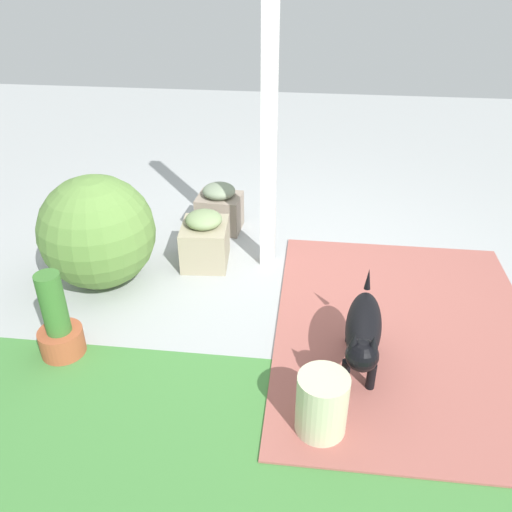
{
  "coord_description": "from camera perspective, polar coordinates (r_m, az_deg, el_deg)",
  "views": [
    {
      "loc": [
        -0.19,
        3.62,
        2.37
      ],
      "look_at": [
        0.22,
        0.17,
        0.28
      ],
      "focal_mm": 37.27,
      "sensor_mm": 36.0,
      "label": 1
    }
  ],
  "objects": [
    {
      "name": "dog",
      "position": [
        3.31,
        11.43,
        -7.93
      ],
      "size": [
        0.28,
        0.81,
        0.56
      ],
      "color": "black",
      "rests_on": "ground"
    },
    {
      "name": "ground_plane",
      "position": [
        4.33,
        3.2,
        -2.24
      ],
      "size": [
        12.0,
        12.0,
        0.0
      ],
      "primitive_type": "plane",
      "color": "#A4A8A8"
    },
    {
      "name": "round_shrub",
      "position": [
        4.23,
        -16.66,
        2.48
      ],
      "size": [
        0.88,
        0.88,
        0.88
      ],
      "primitive_type": "sphere",
      "color": "#5D863D",
      "rests_on": "ground"
    },
    {
      "name": "porch_pillar",
      "position": [
        4.02,
        1.44,
        14.61
      ],
      "size": [
        0.12,
        0.12,
        2.48
      ],
      "primitive_type": "cube",
      "color": "white",
      "rests_on": "ground"
    },
    {
      "name": "stone_planter_near",
      "position": [
        4.44,
        -5.51,
        1.76
      ],
      "size": [
        0.41,
        0.46,
        0.47
      ],
      "color": "tan",
      "rests_on": "ground"
    },
    {
      "name": "terracotta_pot_tall",
      "position": [
        3.68,
        -20.44,
        -7.06
      ],
      "size": [
        0.29,
        0.29,
        0.61
      ],
      "color": "#AA5132",
      "rests_on": "ground"
    },
    {
      "name": "brick_path",
      "position": [
        3.9,
        15.75,
        -7.74
      ],
      "size": [
        1.8,
        2.4,
        0.02
      ],
      "primitive_type": "cube",
      "color": "#A35950",
      "rests_on": "ground"
    },
    {
      "name": "ceramic_urn",
      "position": [
        3.01,
        7.07,
        -15.58
      ],
      "size": [
        0.28,
        0.28,
        0.39
      ],
      "primitive_type": "cylinder",
      "color": "beige",
      "rests_on": "ground"
    },
    {
      "name": "stone_planter_nearest",
      "position": [
        4.96,
        -3.93,
        5.16
      ],
      "size": [
        0.42,
        0.36,
        0.46
      ],
      "color": "gray",
      "rests_on": "ground"
    }
  ]
}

